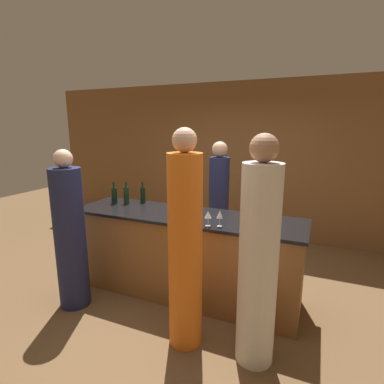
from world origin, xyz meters
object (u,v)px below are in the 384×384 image
guest_1 (258,261)px  wine_bottle_2 (114,195)px  guest_2 (70,236)px  bartender (219,209)px  wine_bottle_1 (126,195)px  ice_bucket (260,209)px  wine_bottle_0 (143,194)px  guest_0 (185,248)px

guest_1 → wine_bottle_2: bearing=158.2°
guest_2 → bartender: bearing=52.7°
wine_bottle_1 → ice_bucket: size_ratio=1.65×
bartender → wine_bottle_0: 1.09m
wine_bottle_2 → guest_2: bearing=-89.1°
guest_1 → ice_bucket: (-0.18, 1.00, 0.17)m
wine_bottle_2 → ice_bucket: 1.91m
bartender → wine_bottle_0: bearing=32.0°
bartender → guest_0: bearing=97.8°
guest_2 → wine_bottle_2: guest_2 is taller
guest_0 → guest_1: guest_0 is taller
bartender → wine_bottle_1: (-1.06, -0.70, 0.26)m
wine_bottle_1 → ice_bucket: wine_bottle_1 is taller
guest_2 → wine_bottle_1: 0.93m
bartender → guest_1: (0.87, -1.60, 0.06)m
guest_1 → guest_2: guest_1 is taller
bartender → guest_2: bartender is taller
guest_2 → wine_bottle_0: (0.31, 1.02, 0.29)m
bartender → wine_bottle_2: (-1.21, -0.76, 0.25)m
guest_0 → guest_1: (0.65, 0.04, -0.02)m
guest_1 → guest_2: size_ratio=1.10×
bartender → wine_bottle_2: 1.46m
bartender → guest_0: size_ratio=0.91×
guest_0 → guest_1: size_ratio=1.02×
bartender → guest_0: (0.23, -1.64, 0.08)m
wine_bottle_0 → wine_bottle_1: size_ratio=0.93×
guest_1 → wine_bottle_0: guest_1 is taller
guest_0 → guest_2: size_ratio=1.13×
bartender → guest_1: 1.82m
guest_0 → wine_bottle_1: bearing=144.1°
bartender → ice_bucket: bartender is taller
bartender → guest_2: (-1.20, -1.58, -0.04)m
guest_0 → ice_bucket: size_ratio=11.19×
bartender → guest_0: guest_0 is taller
guest_2 → wine_bottle_0: size_ratio=6.50×
guest_2 → wine_bottle_2: 0.87m
guest_0 → ice_bucket: (0.47, 1.04, 0.15)m
guest_0 → bartender: bearing=97.8°
wine_bottle_0 → ice_bucket: 1.59m
guest_0 → guest_2: (-1.43, 0.06, -0.12)m
wine_bottle_1 → ice_bucket: (1.75, 0.11, -0.03)m
guest_1 → wine_bottle_2: (-2.09, 0.84, 0.19)m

